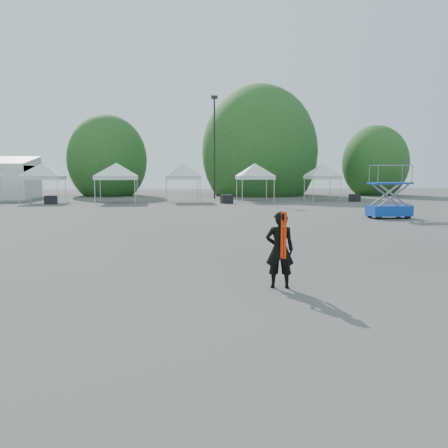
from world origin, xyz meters
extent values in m
plane|color=#474442|center=(0.00, 0.00, 0.00)|extent=(120.00, 120.00, 0.00)
cylinder|color=black|center=(3.00, 32.00, 4.75)|extent=(0.16, 0.16, 9.50)
cube|color=black|center=(3.00, 32.00, 9.65)|extent=(0.60, 0.25, 0.30)
cylinder|color=#382314|center=(-8.00, 40.00, 1.14)|extent=(0.36, 0.36, 2.27)
ellipsoid|color=#194C1A|center=(-8.00, 40.00, 3.94)|extent=(4.16, 4.16, 4.78)
cylinder|color=#382314|center=(9.00, 39.00, 1.40)|extent=(0.36, 0.36, 2.80)
ellipsoid|color=#194C1A|center=(9.00, 39.00, 4.85)|extent=(5.12, 5.12, 5.89)
cylinder|color=#382314|center=(22.00, 37.00, 1.05)|extent=(0.36, 0.36, 2.10)
ellipsoid|color=#194C1A|center=(22.00, 37.00, 3.64)|extent=(3.84, 3.84, 4.42)
cylinder|color=silver|center=(-15.48, 28.92, 1.00)|extent=(0.06, 0.06, 2.00)
cylinder|color=silver|center=(-13.47, 27.02, 1.00)|extent=(0.06, 0.06, 2.00)
cylinder|color=silver|center=(-10.47, 27.02, 1.00)|extent=(0.06, 0.06, 2.00)
cylinder|color=silver|center=(-13.47, 30.02, 1.00)|extent=(0.06, 0.06, 2.00)
cylinder|color=silver|center=(-10.47, 30.02, 1.00)|extent=(0.06, 0.06, 2.00)
cube|color=silver|center=(-11.97, 28.52, 2.08)|extent=(3.20, 3.20, 0.30)
pyramid|color=silver|center=(-11.97, 28.52, 3.33)|extent=(4.53, 4.53, 1.10)
cylinder|color=silver|center=(-7.37, 25.84, 1.00)|extent=(0.06, 0.06, 2.00)
cylinder|color=silver|center=(-4.22, 25.84, 1.00)|extent=(0.06, 0.06, 2.00)
cylinder|color=silver|center=(-7.37, 28.99, 1.00)|extent=(0.06, 0.06, 2.00)
cylinder|color=silver|center=(-4.22, 28.99, 1.00)|extent=(0.06, 0.06, 2.00)
cube|color=silver|center=(-5.80, 27.41, 2.08)|extent=(3.35, 3.35, 0.30)
pyramid|color=silver|center=(-5.80, 27.41, 3.33)|extent=(4.74, 4.74, 1.10)
cylinder|color=silver|center=(-1.68, 26.48, 1.00)|extent=(0.06, 0.06, 2.00)
cylinder|color=silver|center=(1.12, 26.48, 1.00)|extent=(0.06, 0.06, 2.00)
cylinder|color=silver|center=(-1.68, 29.29, 1.00)|extent=(0.06, 0.06, 2.00)
cylinder|color=silver|center=(1.12, 29.29, 1.00)|extent=(0.06, 0.06, 2.00)
cube|color=silver|center=(-0.28, 27.88, 2.08)|extent=(3.00, 3.00, 0.30)
pyramid|color=silver|center=(-0.28, 27.88, 3.33)|extent=(4.25, 4.25, 1.10)
cylinder|color=silver|center=(4.66, 26.20, 1.00)|extent=(0.06, 0.06, 2.00)
cylinder|color=silver|center=(7.43, 26.20, 1.00)|extent=(0.06, 0.06, 2.00)
cylinder|color=silver|center=(4.66, 28.97, 1.00)|extent=(0.06, 0.06, 2.00)
cylinder|color=silver|center=(7.43, 28.97, 1.00)|extent=(0.06, 0.06, 2.00)
cube|color=silver|center=(6.05, 27.58, 2.08)|extent=(2.97, 2.97, 0.30)
pyramid|color=silver|center=(6.05, 27.58, 3.33)|extent=(4.20, 4.20, 1.10)
cylinder|color=silver|center=(11.17, 26.87, 1.00)|extent=(0.06, 0.06, 2.00)
cylinder|color=silver|center=(13.67, 26.87, 1.00)|extent=(0.06, 0.06, 2.00)
cylinder|color=silver|center=(11.17, 29.38, 1.00)|extent=(0.06, 0.06, 2.00)
cylinder|color=silver|center=(13.67, 29.38, 1.00)|extent=(0.06, 0.06, 2.00)
cube|color=silver|center=(12.42, 28.12, 2.08)|extent=(2.70, 2.70, 0.30)
pyramid|color=silver|center=(12.42, 28.12, 3.33)|extent=(3.83, 3.83, 1.10)
imported|color=black|center=(0.41, -1.31, 0.82)|extent=(0.66, 0.50, 1.64)
cube|color=#F72D04|center=(0.41, -1.47, 1.15)|extent=(0.13, 0.02, 0.98)
cube|color=#0C1DA3|center=(10.20, 12.07, 0.42)|extent=(2.27, 1.18, 0.56)
cube|color=#0C1DA3|center=(10.20, 12.07, 1.91)|extent=(2.17, 1.13, 0.09)
cylinder|color=black|center=(9.37, 11.58, 0.17)|extent=(0.34, 0.15, 0.34)
cylinder|color=black|center=(11.05, 11.63, 0.17)|extent=(0.34, 0.15, 0.34)
cylinder|color=black|center=(9.35, 12.51, 0.17)|extent=(0.34, 0.15, 0.34)
cylinder|color=black|center=(11.03, 12.56, 0.17)|extent=(0.34, 0.15, 0.34)
cube|color=black|center=(-10.90, 26.35, 0.34)|extent=(0.88, 0.69, 0.68)
cube|color=black|center=(3.20, 25.31, 0.36)|extent=(1.02, 0.85, 0.71)
cube|color=black|center=(14.66, 26.08, 0.32)|extent=(1.02, 0.92, 0.65)
camera|label=1|loc=(-2.03, -10.14, 2.41)|focal=35.00mm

